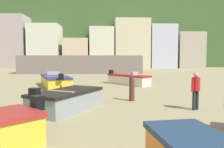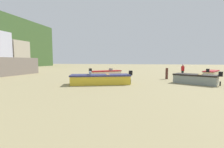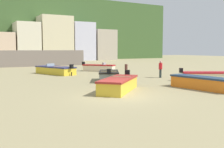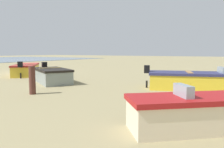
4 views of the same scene
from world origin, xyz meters
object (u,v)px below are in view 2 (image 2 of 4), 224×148
at_px(boat_yellow_3, 101,79).
at_px(boat_cream_5, 211,73).
at_px(beach_walker_foreground, 183,70).
at_px(mooring_post_mid_beach, 167,74).
at_px(boat_grey_2, 195,79).
at_px(boat_cream_0, 106,74).

xyz_separation_m(boat_yellow_3, boat_cream_5, (9.60, -12.26, -0.04)).
xyz_separation_m(boat_yellow_3, beach_walker_foreground, (7.66, -8.34, 0.52)).
distance_m(mooring_post_mid_beach, beach_walker_foreground, 3.31).
height_order(boat_yellow_3, boat_cream_5, boat_yellow_3).
xyz_separation_m(boat_yellow_3, mooring_post_mid_beach, (5.19, -6.15, 0.19)).
height_order(boat_grey_2, mooring_post_mid_beach, mooring_post_mid_beach).
bearing_deg(boat_cream_0, boat_cream_5, 65.12).
xyz_separation_m(boat_grey_2, boat_cream_5, (7.45, -4.04, -0.04)).
xyz_separation_m(boat_cream_0, beach_walker_foreground, (1.88, -9.44, 0.53)).
bearing_deg(boat_grey_2, boat_cream_0, 96.79).
bearing_deg(mooring_post_mid_beach, boat_yellow_3, 130.15).
bearing_deg(boat_grey_2, mooring_post_mid_beach, 62.28).
distance_m(boat_cream_0, boat_cream_5, 13.89).
height_order(boat_yellow_3, mooring_post_mid_beach, mooring_post_mid_beach).
distance_m(boat_cream_0, boat_yellow_3, 5.89).
relative_size(boat_yellow_3, beach_walker_foreground, 3.36).
bearing_deg(mooring_post_mid_beach, boat_cream_5, -54.14).
xyz_separation_m(boat_grey_2, beach_walker_foreground, (5.51, -0.12, 0.52)).
relative_size(boat_cream_0, boat_cream_5, 0.85).
bearing_deg(boat_cream_0, mooring_post_mid_beach, 44.48).
bearing_deg(boat_yellow_3, boat_cream_0, -8.97).
bearing_deg(boat_cream_5, boat_grey_2, -88.86).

